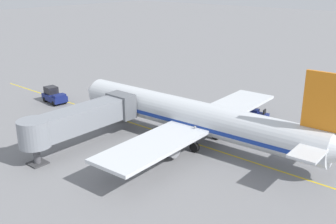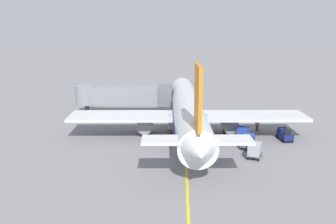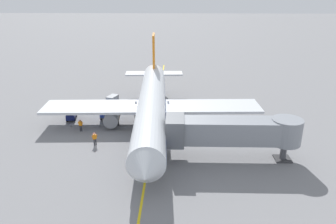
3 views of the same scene
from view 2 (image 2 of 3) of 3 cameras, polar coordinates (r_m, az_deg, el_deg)
ground_plane at (r=50.21m, az=2.64°, el=-2.73°), size 400.00×400.00×0.00m
gate_lead_in_line at (r=50.21m, az=2.64°, el=-2.73°), size 0.24×80.00×0.01m
parked_airliner at (r=47.28m, az=3.05°, el=0.24°), size 30.19×37.31×10.63m
jet_bridge at (r=56.67m, az=-6.88°, el=2.64°), size 14.89×3.50×4.98m
pushback_tractor at (r=73.16m, az=1.30°, el=3.27°), size 2.68×4.62×2.40m
baggage_tug_lead at (r=47.60m, az=17.68°, el=-3.38°), size 1.61×2.65×1.62m
baggage_cart_front at (r=46.02m, az=11.55°, el=-3.27°), size 1.98×2.96×1.58m
baggage_cart_second_in_train at (r=43.30m, az=12.35°, el=-4.37°), size 1.98×2.96×1.58m
baggage_cart_third_in_train at (r=40.45m, az=13.36°, el=-5.69°), size 1.98×2.96×1.58m
ground_crew_wing_walker at (r=54.15m, az=9.89°, el=-0.68°), size 0.67×0.44×1.69m
ground_crew_loader at (r=50.78m, az=13.72°, el=-1.81°), size 0.73×0.28×1.69m
ground_crew_marshaller at (r=48.02m, az=8.76°, el=-2.45°), size 0.71×0.36×1.69m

